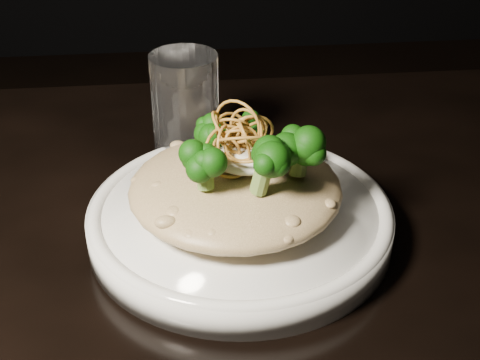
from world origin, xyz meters
name	(u,v)px	position (x,y,z in m)	size (l,w,h in m)	color
table	(186,356)	(0.00, 0.00, 0.67)	(1.10, 0.80, 0.75)	black
plate	(240,220)	(0.05, 0.06, 0.76)	(0.26, 0.26, 0.03)	silver
risotto	(235,188)	(0.05, 0.06, 0.80)	(0.18, 0.18, 0.04)	brown
broccoli	(241,149)	(0.05, 0.06, 0.84)	(0.11, 0.11, 0.04)	black
cheese	(246,156)	(0.06, 0.07, 0.83)	(0.06, 0.06, 0.02)	white
shallots	(238,132)	(0.05, 0.07, 0.85)	(0.05, 0.05, 0.03)	brown
drinking_glass	(186,111)	(0.01, 0.19, 0.81)	(0.07, 0.07, 0.12)	silver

